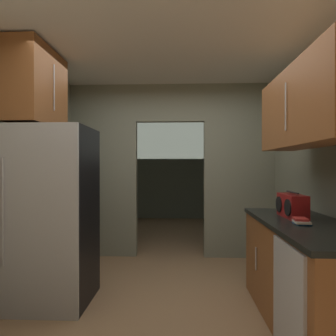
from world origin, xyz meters
name	(u,v)px	position (x,y,z in m)	size (l,w,h in m)	color
ground	(166,313)	(0.00, 0.00, 0.00)	(20.00, 20.00, 0.00)	#93704C
kitchen_overhead_slab	(168,51)	(0.00, 0.53, 2.64)	(3.47, 7.55, 0.06)	silver
kitchen_partition	(172,164)	(0.01, 1.77, 1.40)	(3.07, 0.12, 2.61)	gray
adjoining_room_shell	(175,169)	(0.00, 3.97, 1.30)	(3.07, 3.38, 2.61)	gray
refrigerator	(54,215)	(-1.13, 0.18, 0.88)	(0.73, 0.73, 1.76)	black
lower_cabinet_run	(307,276)	(1.20, -0.22, 0.45)	(0.68, 1.71, 0.89)	brown
dishwasher	(288,306)	(0.87, -0.70, 0.42)	(0.02, 0.56, 0.83)	#B7BABC
upper_cabinet_counterside	(308,106)	(1.20, -0.22, 1.87)	(0.36, 1.54, 0.67)	brown
upper_cabinet_fridgeside	(37,88)	(-1.36, 0.28, 2.19)	(0.36, 0.80, 0.80)	brown
boombox	(292,206)	(1.16, 0.04, 1.00)	(0.17, 0.40, 0.24)	maroon
book_stack	(301,221)	(1.12, -0.30, 0.92)	(0.13, 0.17, 0.05)	#2D609E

